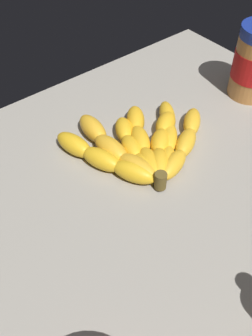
{
  "coord_description": "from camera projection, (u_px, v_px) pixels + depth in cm",
  "views": [
    {
      "loc": [
        -29.1,
        -27.55,
        47.74
      ],
      "look_at": [
        -3.7,
        3.88,
        5.4
      ],
      "focal_mm": 41.78,
      "sensor_mm": 36.0,
      "label": 1
    }
  ],
  "objects": [
    {
      "name": "banana_bunch",
      "position": [
        141.0,
        146.0,
        0.67
      ],
      "size": [
        26.65,
        22.24,
        3.49
      ],
      "color": "gold",
      "rests_on": "ground_plane"
    },
    {
      "name": "ground_plane",
      "position": [
        159.0,
        204.0,
        0.64
      ],
      "size": [
        85.72,
        72.27,
        4.75
      ],
      "primitive_type": "cube",
      "color": "gray"
    }
  ]
}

